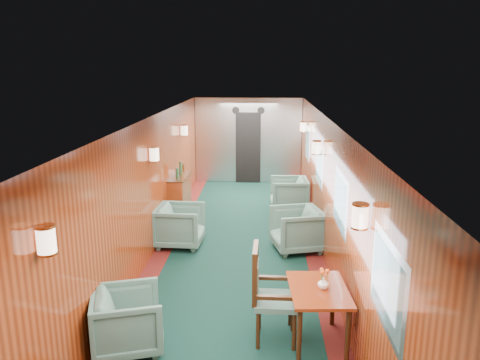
{
  "coord_description": "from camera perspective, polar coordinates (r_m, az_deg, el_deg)",
  "views": [
    {
      "loc": [
        0.44,
        -7.15,
        3.24
      ],
      "look_at": [
        0.0,
        1.4,
        1.15
      ],
      "focal_mm": 35.0,
      "sensor_mm": 36.0,
      "label": 1
    }
  ],
  "objects": [
    {
      "name": "armchair_right_near",
      "position": [
        8.5,
        6.93,
        -6.0
      ],
      "size": [
        1.02,
        1.01,
        0.77
      ],
      "primitive_type": "imported",
      "rotation": [
        0.0,
        0.0,
        -1.33
      ],
      "color": "#1C433E",
      "rests_on": "ground"
    },
    {
      "name": "flower_vase",
      "position": [
        5.65,
        10.13,
        -12.26
      ],
      "size": [
        0.17,
        0.17,
        0.14
      ],
      "primitive_type": "imported",
      "rotation": [
        0.0,
        0.0,
        0.31
      ],
      "color": "white",
      "rests_on": "dining_table"
    },
    {
      "name": "dining_table",
      "position": [
        5.72,
        9.51,
        -13.92
      ],
      "size": [
        0.72,
        0.99,
        0.72
      ],
      "rotation": [
        0.0,
        0.0,
        0.06
      ],
      "color": "maroon",
      "rests_on": "ground"
    },
    {
      "name": "side_chair",
      "position": [
        5.72,
        3.31,
        -13.25
      ],
      "size": [
        0.55,
        0.58,
        1.2
      ],
      "rotation": [
        0.0,
        0.0,
        -0.02
      ],
      "color": "#1C433E",
      "rests_on": "ground"
    },
    {
      "name": "bulkhead",
      "position": [
        13.23,
        1.02,
        4.78
      ],
      "size": [
        2.98,
        0.17,
        2.39
      ],
      "color": "silver",
      "rests_on": "ground"
    },
    {
      "name": "room",
      "position": [
        7.34,
        -0.56,
        1.1
      ],
      "size": [
        12.0,
        12.1,
        2.4
      ],
      "color": "black",
      "rests_on": "ground"
    },
    {
      "name": "credenza",
      "position": [
        10.06,
        -7.36,
        -2.15
      ],
      "size": [
        0.35,
        1.11,
        1.28
      ],
      "color": "maroon",
      "rests_on": "ground"
    },
    {
      "name": "armchair_right_far",
      "position": [
        10.79,
        5.99,
        -1.72
      ],
      "size": [
        0.87,
        0.85,
        0.76
      ],
      "primitive_type": "imported",
      "rotation": [
        0.0,
        0.0,
        -1.53
      ],
      "color": "#1C433E",
      "rests_on": "ground"
    },
    {
      "name": "windows_right",
      "position": [
        7.68,
        10.7,
        0.01
      ],
      "size": [
        0.02,
        8.6,
        0.8
      ],
      "color": "silver",
      "rests_on": "ground"
    },
    {
      "name": "wall_sconces",
      "position": [
        7.86,
        -0.31,
        3.1
      ],
      "size": [
        2.97,
        7.97,
        0.25
      ],
      "color": "#F5DEBF",
      "rests_on": "ground"
    },
    {
      "name": "armchair_left_far",
      "position": [
        8.72,
        -7.31,
        -5.53
      ],
      "size": [
        0.87,
        0.85,
        0.77
      ],
      "primitive_type": "imported",
      "rotation": [
        0.0,
        0.0,
        1.53
      ],
      "color": "#1C433E",
      "rests_on": "ground"
    },
    {
      "name": "armchair_left_near",
      "position": [
        5.82,
        -13.52,
        -16.31
      ],
      "size": [
        0.98,
        0.97,
        0.73
      ],
      "primitive_type": "imported",
      "rotation": [
        0.0,
        0.0,
        1.86
      ],
      "color": "#1C433E",
      "rests_on": "ground"
    }
  ]
}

